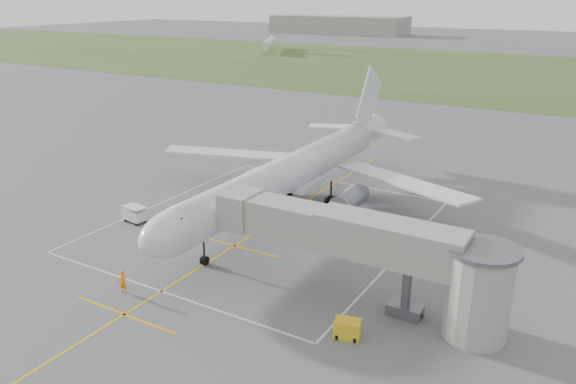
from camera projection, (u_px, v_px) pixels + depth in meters
The scene contains 11 objects.
ground at pixel (288, 212), 61.21m from camera, with size 700.00×700.00×0.00m, color #545456.
grass_strip at pixel (511, 74), 166.55m from camera, with size 700.00×120.00×0.02m, color #3C4E22.
apron_markings at pixel (259, 231), 56.49m from camera, with size 28.20×60.00×0.01m.
airliner at pixel (292, 172), 60.34m from camera, with size 38.93×46.75×13.52m.
jet_bridge at pixel (379, 251), 41.12m from camera, with size 23.40×5.00×7.20m.
gpu_unit at pixel (347, 329), 38.80m from camera, with size 2.03×1.63×1.35m.
baggage_cart at pixel (135, 214), 58.38m from camera, with size 2.62×1.76×1.71m.
ramp_worker_nose at pixel (123, 282), 44.53m from camera, with size 0.69×0.45×1.90m, color orange.
ramp_worker_wing at pixel (259, 192), 64.75m from camera, with size 0.84×0.65×1.73m, color orange.
distant_hangars at pixel (529, 30), 282.14m from camera, with size 345.00×49.00×12.00m.
distant_aircraft at pixel (529, 49), 200.57m from camera, with size 210.82×74.60×8.85m.
Camera 1 is at (29.00, -48.99, 22.59)m, focal length 35.00 mm.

